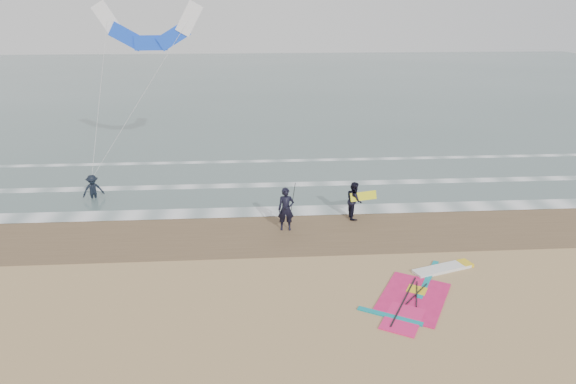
{
  "coord_description": "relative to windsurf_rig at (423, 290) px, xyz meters",
  "views": [
    {
      "loc": [
        -2.55,
        -14.56,
        9.52
      ],
      "look_at": [
        -1.22,
        5.0,
        2.2
      ],
      "focal_mm": 32.0,
      "sensor_mm": 36.0,
      "label": 1
    }
  ],
  "objects": [
    {
      "name": "wet_sand_band",
      "position": [
        -3.22,
        5.3,
        -0.03
      ],
      "size": [
        120.0,
        5.0,
        0.01
      ],
      "primitive_type": "cube",
      "color": "brown",
      "rests_on": "ground"
    },
    {
      "name": "surf_kite",
      "position": [
        -11.16,
        13.55,
        7.99
      ],
      "size": [
        5.78,
        3.79,
        8.54
      ],
      "color": "white",
      "rests_on": "ground"
    },
    {
      "name": "person_walking",
      "position": [
        -1.22,
        6.53,
        0.85
      ],
      "size": [
        0.71,
        0.89,
        1.76
      ],
      "primitive_type": "imported",
      "rotation": [
        0.0,
        0.0,
        1.62
      ],
      "color": "black",
      "rests_on": "ground"
    },
    {
      "name": "windsurf_rig",
      "position": [
        0.0,
        0.0,
        0.0
      ],
      "size": [
        5.01,
        4.74,
        0.12
      ],
      "color": "white",
      "rests_on": "ground"
    },
    {
      "name": "ground",
      "position": [
        -3.22,
        -0.7,
        -0.03
      ],
      "size": [
        120.0,
        120.0,
        0.0
      ],
      "primitive_type": "plane",
      "color": "tan",
      "rests_on": "ground"
    },
    {
      "name": "foam_waterline",
      "position": [
        -3.22,
        9.74,
        -0.0
      ],
      "size": [
        120.0,
        9.15,
        0.02
      ],
      "color": "white",
      "rests_on": "ground"
    },
    {
      "name": "held_pole",
      "position": [
        -4.15,
        5.43,
        1.4
      ],
      "size": [
        0.17,
        0.86,
        1.82
      ],
      "color": "black",
      "rests_on": "ground"
    },
    {
      "name": "carried_kiteboard",
      "position": [
        -0.82,
        6.43,
        1.08
      ],
      "size": [
        1.3,
        0.51,
        0.39
      ],
      "color": "yellow",
      "rests_on": "ground"
    },
    {
      "name": "sea_water",
      "position": [
        -3.22,
        47.3,
        -0.02
      ],
      "size": [
        120.0,
        80.0,
        0.02
      ],
      "primitive_type": "cube",
      "color": "#47605E",
      "rests_on": "ground"
    },
    {
      "name": "person_wading",
      "position": [
        -14.03,
        9.9,
        0.78
      ],
      "size": [
        1.2,
        0.99,
        1.62
      ],
      "primitive_type": "imported",
      "rotation": [
        0.0,
        0.0,
        0.44
      ],
      "color": "black",
      "rests_on": "ground"
    },
    {
      "name": "person_standing",
      "position": [
        -4.45,
        5.43,
        0.95
      ],
      "size": [
        0.72,
        0.48,
        1.95
      ],
      "primitive_type": "imported",
      "rotation": [
        0.0,
        0.0,
        -0.02
      ],
      "color": "black",
      "rests_on": "ground"
    }
  ]
}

